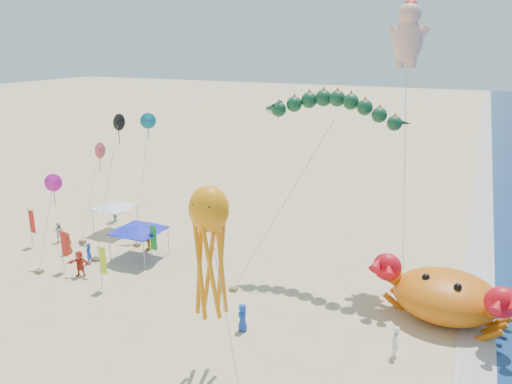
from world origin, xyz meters
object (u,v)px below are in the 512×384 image
Objects in this scene: octopus_kite at (210,242)px; canopy_blue at (138,228)px; crab_inflatable at (446,295)px; dragon_kite at (333,112)px; canopy_white at (114,205)px; cherub_kite at (408,33)px.

octopus_kite is 2.61× the size of canopy_blue.
crab_inflatable is 13.25m from dragon_kite.
crab_inflatable is at bearing -21.86° from dragon_kite.
dragon_kite is 20.89m from canopy_white.
canopy_white is at bearing 172.89° from crab_inflatable.
canopy_blue is (-13.60, -3.56, -9.00)m from dragon_kite.
dragon_kite is (-8.24, 3.30, 9.84)m from crab_inflatable.
cherub_kite is (-4.27, 6.19, 14.78)m from crab_inflatable.
canopy_white is at bearing 179.78° from dragon_kite.
crab_inflatable is at bearing -7.11° from canopy_white.
crab_inflatable reaches higher than canopy_white.
cherub_kite reaches higher than octopus_kite.
canopy_white is at bearing 142.29° from octopus_kite.
crab_inflatable is 27.32m from canopy_white.
dragon_kite is at bearing -0.22° from canopy_white.
cherub_kite is at bearing 36.05° from dragon_kite.
dragon_kite is 3.94× the size of canopy_white.
canopy_white is (-5.26, 3.64, -0.00)m from canopy_blue.
dragon_kite is at bearing 80.60° from octopus_kite.
canopy_blue is (-17.56, -6.45, -13.93)m from cherub_kite.
dragon_kite is 16.69m from canopy_blue.
canopy_blue is (-11.47, 9.30, -4.38)m from octopus_kite.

